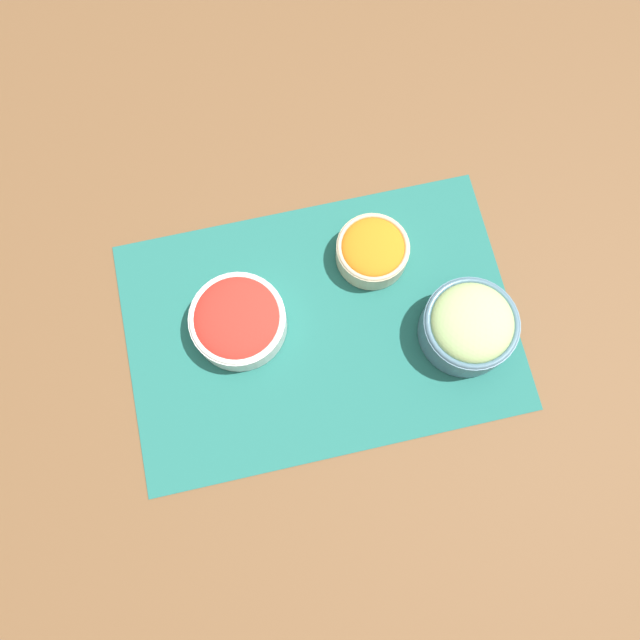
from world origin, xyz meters
TOP-DOWN VIEW (x-y plane):
  - ground_plane at (0.00, 0.00)m, footprint 3.00×3.00m
  - placemat at (0.00, 0.00)m, footprint 0.59×0.39m
  - tomato_bowl at (0.12, -0.03)m, footprint 0.14×0.14m
  - cucumber_bowl at (-0.21, 0.06)m, footprint 0.14×0.14m
  - carrot_bowl at (-0.10, -0.09)m, footprint 0.11×0.11m

SIDE VIEW (x-z plane):
  - ground_plane at x=0.00m, z-range 0.00..0.00m
  - placemat at x=0.00m, z-range 0.00..0.00m
  - carrot_bowl at x=-0.10m, z-range 0.01..0.06m
  - tomato_bowl at x=0.12m, z-range 0.01..0.06m
  - cucumber_bowl at x=-0.21m, z-range 0.00..0.09m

